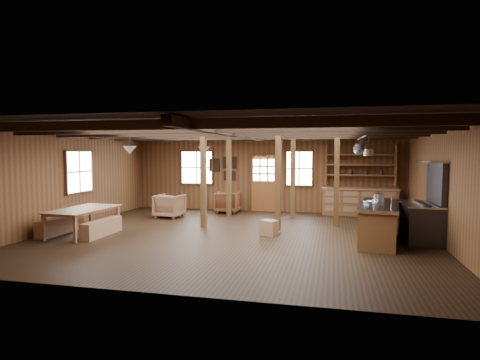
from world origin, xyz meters
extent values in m
cube|color=black|center=(0.00, 0.00, -0.01)|extent=(10.00, 9.00, 0.02)
cube|color=black|center=(0.00, 0.00, 2.81)|extent=(10.00, 9.00, 0.02)
cube|color=#553118|center=(-5.01, 0.00, 1.40)|extent=(0.02, 9.00, 2.80)
cube|color=#553118|center=(5.01, 0.00, 1.40)|extent=(0.02, 9.00, 2.80)
cube|color=#553118|center=(0.00, 4.51, 1.40)|extent=(10.00, 0.02, 2.80)
cube|color=#553118|center=(0.00, -4.51, 1.40)|extent=(10.00, 0.02, 2.80)
cube|color=black|center=(0.00, -3.50, 2.68)|extent=(9.80, 0.12, 0.18)
cube|color=black|center=(0.00, -2.00, 2.68)|extent=(9.80, 0.12, 0.18)
cube|color=black|center=(0.00, -0.50, 2.68)|extent=(9.80, 0.12, 0.18)
cube|color=black|center=(0.00, 1.00, 2.68)|extent=(9.80, 0.12, 0.18)
cube|color=black|center=(0.00, 2.50, 2.68)|extent=(9.80, 0.12, 0.18)
cube|color=black|center=(0.00, 3.80, 2.68)|extent=(9.80, 0.12, 0.18)
cube|color=black|center=(0.00, 0.00, 2.68)|extent=(0.18, 8.82, 0.18)
cube|color=#432813|center=(-1.20, 1.00, 1.40)|extent=(0.15, 0.15, 2.80)
cube|color=#432813|center=(-1.00, 3.20, 1.40)|extent=(0.15, 0.15, 2.80)
cube|color=#432813|center=(1.00, 1.00, 1.40)|extent=(0.15, 0.15, 2.80)
cube|color=#432813|center=(1.20, 3.20, 1.40)|extent=(0.15, 0.15, 2.80)
cube|color=#432813|center=(2.60, 2.00, 1.40)|extent=(0.15, 0.15, 2.80)
cube|color=brown|center=(0.00, 4.45, 0.55)|extent=(0.90, 0.06, 1.10)
cube|color=#432813|center=(-0.48, 4.45, 1.05)|extent=(0.06, 0.08, 2.10)
cube|color=#432813|center=(0.48, 4.45, 1.05)|extent=(0.06, 0.08, 2.10)
cube|color=#432813|center=(0.00, 4.45, 2.12)|extent=(1.02, 0.08, 0.06)
cube|color=white|center=(0.00, 4.45, 1.55)|extent=(0.84, 0.02, 0.90)
cube|color=white|center=(-2.60, 4.46, 1.60)|extent=(1.20, 0.02, 1.20)
cube|color=#432813|center=(-2.60, 4.46, 1.60)|extent=(1.32, 0.06, 1.32)
cube|color=white|center=(1.30, 4.46, 1.60)|extent=(0.90, 0.02, 1.20)
cube|color=#432813|center=(1.30, 4.46, 1.60)|extent=(1.02, 0.06, 1.32)
cube|color=white|center=(-4.96, 0.50, 1.60)|extent=(0.02, 1.20, 1.20)
cube|color=#432813|center=(-4.96, 0.50, 1.60)|extent=(0.14, 1.24, 1.32)
cube|color=beige|center=(-1.30, 4.46, 1.80)|extent=(0.50, 0.03, 0.40)
cube|color=black|center=(-1.30, 4.45, 1.80)|extent=(0.55, 0.02, 0.45)
cube|color=beige|center=(-1.90, 4.46, 1.70)|extent=(0.35, 0.03, 0.45)
cube|color=black|center=(-1.90, 4.45, 1.70)|extent=(0.40, 0.02, 0.50)
cube|color=beige|center=(-1.30, 4.46, 1.30)|extent=(0.40, 0.03, 0.30)
cube|color=black|center=(-1.30, 4.45, 1.30)|extent=(0.45, 0.02, 0.35)
cube|color=brown|center=(3.40, 4.20, 0.45)|extent=(2.50, 0.55, 0.90)
cube|color=#966744|center=(3.40, 4.18, 0.93)|extent=(2.55, 0.60, 0.06)
cube|color=brown|center=(3.40, 4.25, 1.40)|extent=(2.30, 0.35, 0.04)
cube|color=brown|center=(3.40, 4.25, 1.75)|extent=(2.30, 0.35, 0.04)
cube|color=brown|center=(3.40, 4.25, 2.10)|extent=(2.30, 0.35, 0.04)
cube|color=brown|center=(2.25, 4.25, 1.75)|extent=(0.04, 0.35, 1.40)
cube|color=brown|center=(4.55, 4.25, 1.75)|extent=(0.04, 0.35, 1.40)
cylinder|color=#2E2F31|center=(-3.00, 0.00, 2.58)|extent=(0.02, 0.02, 0.45)
cone|color=silver|center=(-3.00, 0.00, 2.25)|extent=(0.36, 0.36, 0.22)
cylinder|color=#2E2F31|center=(-1.50, 2.00, 2.58)|extent=(0.02, 0.02, 0.45)
cone|color=silver|center=(-1.50, 2.00, 2.25)|extent=(0.36, 0.36, 0.22)
cylinder|color=#2E2F31|center=(3.18, 0.30, 2.55)|extent=(0.04, 3.00, 0.04)
cylinder|color=#2E2F31|center=(3.23, -1.05, 2.40)|extent=(0.01, 0.01, 0.30)
cylinder|color=silver|center=(3.23, -1.05, 2.18)|extent=(0.19, 0.19, 0.14)
cylinder|color=#2E2F31|center=(3.08, -0.51, 2.46)|extent=(0.01, 0.01, 0.17)
cylinder|color=#2E2F31|center=(3.08, -0.51, 2.31)|extent=(0.22, 0.22, 0.14)
cylinder|color=#2E2F31|center=(3.09, 0.03, 2.42)|extent=(0.01, 0.01, 0.25)
cylinder|color=silver|center=(3.09, 0.03, 2.23)|extent=(0.23, 0.23, 0.14)
cylinder|color=#2E2F31|center=(3.18, 0.57, 2.40)|extent=(0.01, 0.01, 0.30)
cylinder|color=#2E2F31|center=(3.18, 0.57, 2.18)|extent=(0.22, 0.22, 0.14)
cylinder|color=#2E2F31|center=(3.25, 1.11, 2.47)|extent=(0.01, 0.01, 0.16)
cylinder|color=silver|center=(3.25, 1.11, 2.32)|extent=(0.19, 0.19, 0.14)
cylinder|color=#2E2F31|center=(3.14, 1.65, 2.44)|extent=(0.01, 0.01, 0.21)
cylinder|color=#2E2F31|center=(3.14, 1.65, 2.27)|extent=(0.18, 0.18, 0.14)
cube|color=brown|center=(3.60, 0.06, 0.43)|extent=(1.13, 2.49, 0.86)
cube|color=silver|center=(3.60, 0.06, 0.90)|extent=(1.22, 2.60, 0.08)
cylinder|color=#2E2F31|center=(3.60, -0.54, 0.90)|extent=(0.44, 0.44, 0.06)
cylinder|color=silver|center=(3.80, -0.54, 1.05)|extent=(0.03, 0.03, 0.30)
cube|color=#966744|center=(0.88, 0.19, 0.20)|extent=(0.55, 0.48, 0.41)
cube|color=#2E2F31|center=(4.60, 0.28, 0.45)|extent=(0.81, 1.51, 0.91)
cube|color=silver|center=(4.60, 0.28, 0.93)|extent=(0.83, 1.53, 0.04)
cube|color=#2E2F31|center=(4.92, 0.28, 1.46)|extent=(0.12, 1.51, 1.01)
cube|color=silver|center=(4.80, 0.28, 1.97)|extent=(0.40, 1.61, 0.05)
imported|color=#9A6646|center=(-3.90, -0.83, 0.35)|extent=(1.22, 2.06, 0.70)
cube|color=#966744|center=(-4.65, -0.83, 0.22)|extent=(0.31, 1.63, 0.45)
cube|color=#966744|center=(-3.40, -0.83, 0.21)|extent=(0.29, 1.54, 0.42)
imported|color=brown|center=(-2.96, 2.55, 0.35)|extent=(0.98, 0.99, 0.69)
imported|color=brown|center=(-1.20, 3.80, 0.39)|extent=(0.84, 0.86, 0.77)
imported|color=brown|center=(-2.83, 2.33, 0.39)|extent=(0.92, 0.94, 0.78)
cylinder|color=silver|center=(3.66, 0.82, 1.02)|extent=(0.28, 0.28, 0.17)
imported|color=silver|center=(3.34, 0.12, 0.97)|extent=(0.31, 0.31, 0.06)
camera|label=1|loc=(2.48, -10.14, 2.19)|focal=30.00mm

